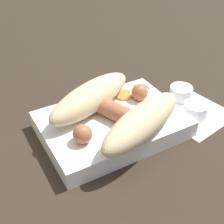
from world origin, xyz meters
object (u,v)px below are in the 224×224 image
at_px(food_tray, 112,124).
at_px(condiment_cup_near, 195,111).
at_px(bread_roll, 115,109).
at_px(condiment_cup_far, 181,94).
at_px(sausage, 114,111).

distance_m(food_tray, condiment_cup_near, 0.15).
xyz_separation_m(food_tray, bread_roll, (-0.00, -0.01, 0.04)).
distance_m(bread_roll, condiment_cup_far, 0.16).
distance_m(food_tray, bread_roll, 0.04).
relative_size(food_tray, bread_roll, 1.03).
relative_size(bread_roll, condiment_cup_near, 5.06).
bearing_deg(condiment_cup_near, sausage, 168.00).
xyz_separation_m(bread_roll, condiment_cup_near, (0.14, -0.02, -0.04)).
xyz_separation_m(sausage, condiment_cup_near, (0.14, -0.03, -0.03)).
height_order(bread_roll, condiment_cup_far, bread_roll).
bearing_deg(sausage, bread_roll, -102.42).
bearing_deg(condiment_cup_far, condiment_cup_near, -103.65).
height_order(food_tray, condiment_cup_far, food_tray).
height_order(condiment_cup_near, condiment_cup_far, same).
bearing_deg(food_tray, condiment_cup_near, -13.65).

